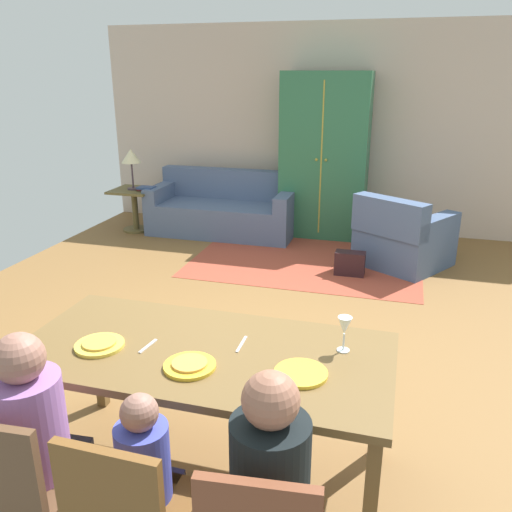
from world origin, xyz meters
TOP-DOWN VIEW (x-y plane):
  - ground_plane at (0.00, 0.52)m, footprint 6.41×6.25m
  - back_wall at (0.00, 3.70)m, footprint 6.41×0.10m
  - dining_table at (0.11, -1.34)m, footprint 1.89×0.90m
  - plate_near_man at (-0.41, -1.46)m, footprint 0.25×0.25m
  - pizza_near_man at (-0.41, -1.46)m, footprint 0.17×0.17m
  - plate_near_child at (0.11, -1.52)m, footprint 0.25×0.25m
  - pizza_near_child at (0.11, -1.52)m, footprint 0.17×0.17m
  - plate_near_woman at (0.63, -1.44)m, footprint 0.25×0.25m
  - wine_glass at (0.79, -1.16)m, footprint 0.07×0.07m
  - fork at (-0.18, -1.39)m, footprint 0.04×0.15m
  - knife at (0.28, -1.24)m, footprint 0.02×0.17m
  - dining_chair_man at (-0.41, -2.15)m, footprint 0.45×0.45m
  - person_man at (-0.42, -1.97)m, footprint 0.30×0.41m
  - person_child at (0.11, -1.98)m, footprint 0.22×0.29m
  - person_woman at (0.62, -1.97)m, footprint 0.31×0.41m
  - area_rug at (-0.01, 2.18)m, footprint 2.60×1.80m
  - couch at (-1.31, 3.04)m, footprint 1.95×0.86m
  - armchair at (1.05, 2.34)m, footprint 1.17×1.18m
  - armoire at (-0.01, 3.31)m, footprint 1.10×0.59m
  - side_table at (-2.51, 2.78)m, footprint 0.56×0.56m
  - table_lamp at (-2.51, 2.78)m, footprint 0.26×0.26m
  - book_lower at (-2.31, 2.79)m, footprint 0.22×0.16m
  - book_upper at (-2.30, 2.74)m, footprint 0.22×0.16m
  - handbag at (0.52, 1.88)m, footprint 0.32×0.16m

SIDE VIEW (x-z plane):
  - ground_plane at x=0.00m, z-range -0.02..0.00m
  - area_rug at x=-0.01m, z-range 0.00..0.01m
  - handbag at x=0.52m, z-range 0.00..0.26m
  - couch at x=-1.31m, z-range -0.11..0.71m
  - armchair at x=1.05m, z-range -0.09..0.73m
  - side_table at x=-2.51m, z-range 0.09..0.67m
  - person_child at x=0.11m, z-range -0.03..0.89m
  - dining_chair_man at x=-0.41m, z-range 0.06..0.93m
  - person_man at x=-0.42m, z-range -0.04..1.07m
  - person_woman at x=0.62m, z-range -0.04..1.07m
  - book_lower at x=-2.31m, z-range 0.58..0.61m
  - book_upper at x=-2.30m, z-range 0.61..0.64m
  - dining_table at x=0.11m, z-range 0.31..1.07m
  - fork at x=-0.18m, z-range 0.76..0.77m
  - knife at x=0.28m, z-range 0.76..0.77m
  - plate_near_man at x=-0.41m, z-range 0.76..0.78m
  - plate_near_child at x=0.11m, z-range 0.76..0.78m
  - plate_near_woman at x=0.63m, z-range 0.76..0.78m
  - pizza_near_man at x=-0.41m, z-range 0.78..0.79m
  - pizza_near_child at x=0.11m, z-range 0.78..0.79m
  - wine_glass at x=0.79m, z-range 0.80..0.99m
  - table_lamp at x=-2.51m, z-range 0.74..1.28m
  - armoire at x=-0.01m, z-range 0.00..2.10m
  - back_wall at x=0.00m, z-range 0.00..2.70m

